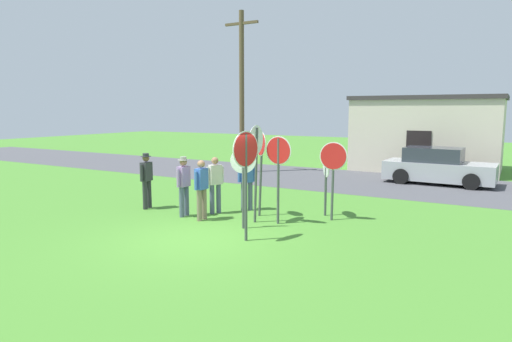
{
  "coord_description": "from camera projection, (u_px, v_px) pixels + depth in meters",
  "views": [
    {
      "loc": [
        6.43,
        -8.27,
        3.07
      ],
      "look_at": [
        -0.03,
        2.87,
        1.3
      ],
      "focal_mm": 31.36,
      "sensor_mm": 36.0,
      "label": 1
    }
  ],
  "objects": [
    {
      "name": "building_background",
      "position": [
        428.0,
        133.0,
        22.83
      ],
      "size": [
        7.03,
        4.91,
        3.74
      ],
      "color": "beige",
      "rests_on": "ground"
    },
    {
      "name": "stop_sign_nearest",
      "position": [
        246.0,
        165.0,
        10.32
      ],
      "size": [
        0.18,
        0.84,
        2.59
      ],
      "color": "#474C4C",
      "rests_on": "ground"
    },
    {
      "name": "street_asphalt",
      "position": [
        343.0,
        180.0,
        19.68
      ],
      "size": [
        60.0,
        6.4,
        0.01
      ],
      "primitive_type": "cube",
      "color": "#4C4C51",
      "rests_on": "ground"
    },
    {
      "name": "stop_sign_far_back",
      "position": [
        333.0,
        167.0,
        12.35
      ],
      "size": [
        0.78,
        0.15,
        2.19
      ],
      "color": "#474C4C",
      "rests_on": "ground"
    },
    {
      "name": "person_near_signs",
      "position": [
        147.0,
        177.0,
        13.86
      ],
      "size": [
        0.32,
        0.57,
        1.74
      ],
      "color": "#2D2D33",
      "rests_on": "ground"
    },
    {
      "name": "person_in_dark_shirt",
      "position": [
        202.0,
        187.0,
        12.41
      ],
      "size": [
        0.23,
        0.57,
        1.69
      ],
      "color": "#7A6B56",
      "rests_on": "ground"
    },
    {
      "name": "stop_sign_rear_right",
      "position": [
        326.0,
        172.0,
        12.89
      ],
      "size": [
        0.45,
        0.64,
        1.91
      ],
      "color": "#474C4C",
      "rests_on": "ground"
    },
    {
      "name": "stop_sign_low_front",
      "position": [
        243.0,
        175.0,
        11.47
      ],
      "size": [
        0.57,
        0.35,
        2.11
      ],
      "color": "#474C4C",
      "rests_on": "ground"
    },
    {
      "name": "person_in_blue",
      "position": [
        184.0,
        183.0,
        12.85
      ],
      "size": [
        0.31,
        0.57,
        1.74
      ],
      "color": "#4C5670",
      "rests_on": "ground"
    },
    {
      "name": "stop_sign_rear_left",
      "position": [
        278.0,
        164.0,
        11.91
      ],
      "size": [
        0.77,
        0.07,
        2.38
      ],
      "color": "#474C4C",
      "rests_on": "ground"
    },
    {
      "name": "utility_pole",
      "position": [
        242.0,
        89.0,
        21.63
      ],
      "size": [
        1.8,
        0.24,
        7.74
      ],
      "color": "brown",
      "rests_on": "ground"
    },
    {
      "name": "stop_sign_leaning_right",
      "position": [
        256.0,
        156.0,
        12.03
      ],
      "size": [
        0.14,
        0.81,
        2.66
      ],
      "color": "#474C4C",
      "rests_on": "ground"
    },
    {
      "name": "ground_plane",
      "position": [
        197.0,
        239.0,
        10.7
      ],
      "size": [
        80.0,
        80.0,
        0.0
      ],
      "primitive_type": "plane",
      "color": "#47842D"
    },
    {
      "name": "person_holding_notes",
      "position": [
        247.0,
        178.0,
        13.62
      ],
      "size": [
        0.47,
        0.48,
        1.74
      ],
      "color": "#4C5670",
      "rests_on": "ground"
    },
    {
      "name": "stop_sign_center_cluster",
      "position": [
        261.0,
        159.0,
        12.83
      ],
      "size": [
        0.57,
        0.47,
        2.45
      ],
      "color": "#474C4C",
      "rests_on": "ground"
    },
    {
      "name": "person_with_sunhat",
      "position": [
        215.0,
        182.0,
        13.21
      ],
      "size": [
        0.36,
        0.52,
        1.69
      ],
      "color": "#4C5670",
      "rests_on": "ground"
    },
    {
      "name": "parked_car_on_street",
      "position": [
        438.0,
        167.0,
        18.64
      ],
      "size": [
        4.35,
        2.12,
        1.51
      ],
      "color": "#A5A8AD",
      "rests_on": "ground"
    }
  ]
}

